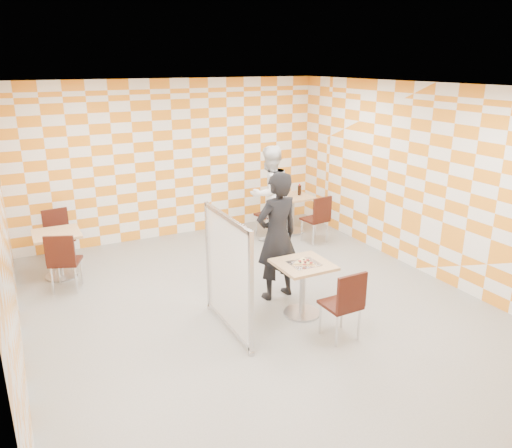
# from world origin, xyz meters

# --- Properties ---
(room_shell) EXTENTS (7.00, 7.00, 7.00)m
(room_shell) POSITION_xyz_m (0.00, 0.54, 1.50)
(room_shell) COLOR gray
(room_shell) RESTS_ON ground
(main_table) EXTENTS (0.70, 0.70, 0.75)m
(main_table) POSITION_xyz_m (0.46, -0.48, 0.51)
(main_table) COLOR #DEB177
(main_table) RESTS_ON ground
(second_table) EXTENTS (0.70, 0.70, 0.75)m
(second_table) POSITION_xyz_m (2.11, 2.56, 0.51)
(second_table) COLOR #DEB177
(second_table) RESTS_ON ground
(empty_table) EXTENTS (0.70, 0.70, 0.75)m
(empty_table) POSITION_xyz_m (-2.33, 2.32, 0.51)
(empty_table) COLOR #DEB177
(empty_table) RESTS_ON ground
(chair_main_front) EXTENTS (0.43, 0.44, 0.92)m
(chair_main_front) POSITION_xyz_m (0.56, -1.30, 0.54)
(chair_main_front) COLOR #33110A
(chair_main_front) RESTS_ON ground
(chair_second_front) EXTENTS (0.47, 0.48, 0.92)m
(chair_second_front) POSITION_xyz_m (2.19, 1.76, 0.54)
(chair_second_front) COLOR #33110A
(chair_second_front) RESTS_ON ground
(chair_second_side) EXTENTS (0.52, 0.51, 0.92)m
(chair_second_side) POSITION_xyz_m (1.64, 2.54, 0.54)
(chair_second_side) COLOR #33110A
(chair_second_side) RESTS_ON ground
(chair_empty_near) EXTENTS (0.55, 0.55, 0.92)m
(chair_empty_near) POSITION_xyz_m (-2.32, 1.70, 0.54)
(chair_empty_near) COLOR #33110A
(chair_empty_near) RESTS_ON ground
(chair_empty_far) EXTENTS (0.47, 0.48, 0.92)m
(chair_empty_far) POSITION_xyz_m (-2.25, 2.98, 0.54)
(chair_empty_far) COLOR #33110A
(chair_empty_far) RESTS_ON ground
(partition) EXTENTS (0.08, 1.38, 1.55)m
(partition) POSITION_xyz_m (-0.61, -0.43, 0.79)
(partition) COLOR white
(partition) RESTS_ON ground
(man_dark) EXTENTS (0.73, 0.53, 1.87)m
(man_dark) POSITION_xyz_m (0.41, 0.15, 0.93)
(man_dark) COLOR black
(man_dark) RESTS_ON ground
(man_white) EXTENTS (1.01, 0.87, 1.81)m
(man_white) POSITION_xyz_m (1.51, 2.41, 0.91)
(man_white) COLOR white
(man_white) RESTS_ON ground
(pizza_on_foil) EXTENTS (0.40, 0.40, 0.04)m
(pizza_on_foil) POSITION_xyz_m (0.46, -0.50, 0.77)
(pizza_on_foil) COLOR silver
(pizza_on_foil) RESTS_ON main_table
(sport_bottle) EXTENTS (0.06, 0.06, 0.20)m
(sport_bottle) POSITION_xyz_m (1.91, 2.63, 0.84)
(sport_bottle) COLOR white
(sport_bottle) RESTS_ON second_table
(soda_bottle) EXTENTS (0.07, 0.07, 0.23)m
(soda_bottle) POSITION_xyz_m (2.26, 2.55, 0.85)
(soda_bottle) COLOR black
(soda_bottle) RESTS_ON second_table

